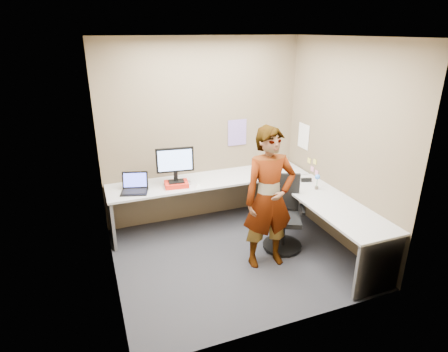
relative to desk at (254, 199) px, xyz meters
name	(u,v)px	position (x,y,z in m)	size (l,w,h in m)	color
ground	(235,256)	(-0.44, -0.39, -0.59)	(3.00, 3.00, 0.00)	#25252A
wall_back	(203,132)	(-0.44, 0.91, 0.76)	(3.00, 3.00, 0.00)	brown
wall_right	(342,146)	(1.06, -0.39, 0.76)	(2.70, 2.70, 0.00)	brown
wall_left	(104,175)	(-1.94, -0.39, 0.76)	(2.70, 2.70, 0.00)	brown
ceiling	(238,37)	(-0.44, -0.39, 2.11)	(3.00, 3.00, 0.00)	white
desk	(254,199)	(0.00, 0.00, 0.00)	(2.98, 2.58, 0.73)	#BCBCBC
paper_ream	(176,184)	(-0.97, 0.49, 0.17)	(0.32, 0.24, 0.06)	red
monitor	(175,162)	(-0.97, 0.51, 0.50)	(0.52, 0.17, 0.49)	black
laptop	(135,187)	(-1.53, 0.53, 0.20)	(0.41, 0.37, 0.25)	black
trackball_mouse	(186,183)	(-0.82, 0.51, 0.17)	(0.12, 0.08, 0.07)	#B7B7BC
origami	(198,185)	(-0.69, 0.36, 0.17)	(0.10, 0.10, 0.06)	white
stapler	(306,180)	(0.82, 0.00, 0.17)	(0.15, 0.04, 0.06)	black
flower	(317,179)	(0.80, -0.28, 0.28)	(0.07, 0.07, 0.22)	brown
calendar_purple	(237,133)	(0.11, 0.90, 0.71)	(0.30, 0.01, 0.40)	#846BB7
calendar_white	(304,136)	(1.05, 0.51, 0.66)	(0.01, 0.28, 0.38)	white
sticky_note_a	(315,162)	(1.05, 0.16, 0.36)	(0.01, 0.07, 0.07)	#F2E059
sticky_note_b	(312,169)	(1.05, 0.21, 0.23)	(0.01, 0.07, 0.07)	pink
sticky_note_c	(317,173)	(1.05, 0.09, 0.21)	(0.01, 0.07, 0.07)	pink
sticky_note_d	(309,161)	(1.05, 0.31, 0.33)	(0.01, 0.07, 0.07)	#F2E059
office_chair	(283,219)	(0.27, -0.36, -0.19)	(0.57, 0.58, 0.98)	black
person	(269,199)	(-0.11, -0.63, 0.30)	(0.65, 0.42, 1.77)	#999399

